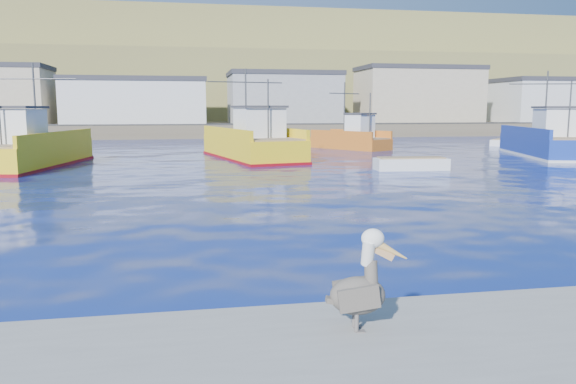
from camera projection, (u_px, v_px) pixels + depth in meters
The scene contains 10 objects.
ground at pixel (357, 274), 12.38m from camera, with size 260.00×260.00×0.00m, color navy.
dock_bollards at pixel (456, 293), 9.08m from camera, with size 36.20×0.20×0.30m.
far_shore at pixel (202, 83), 117.33m from camera, with size 200.00×81.00×24.00m.
trawler_yellow_a at pixel (28, 150), 34.95m from camera, with size 5.94×12.28×6.58m.
trawler_yellow_b at pixel (253, 144), 40.75m from camera, with size 6.64×12.77×6.63m.
trawler_blue at pixel (550, 142), 42.80m from camera, with size 7.22×12.60×6.59m.
boat_orange at pixel (352, 138), 50.61m from camera, with size 6.33×7.86×5.97m.
skiff_mid at pixel (411, 165), 33.36m from camera, with size 4.38×1.79×0.93m.
skiff_far at pixel (501, 143), 55.47m from camera, with size 3.58×3.64×0.82m.
pelican at pixel (361, 287), 7.90m from camera, with size 1.19×0.55×1.46m.
Camera 1 is at (-3.65, -11.51, 3.61)m, focal length 35.00 mm.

